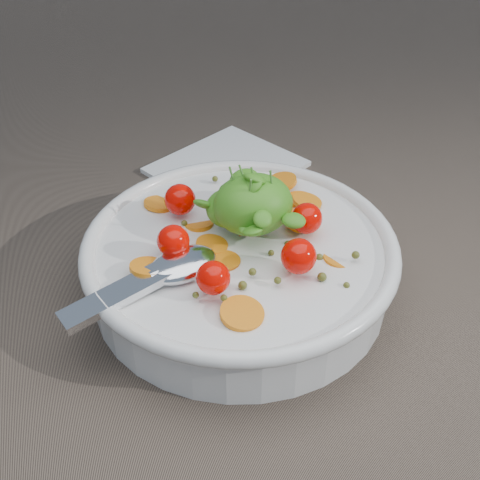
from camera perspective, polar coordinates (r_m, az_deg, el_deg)
name	(u,v)px	position (r m, az deg, el deg)	size (l,w,h in m)	color
ground	(221,281)	(0.58, -1.80, -3.90)	(6.00, 6.00, 0.00)	#6E5D4E
bowl	(240,260)	(0.55, -0.01, -1.89)	(0.31, 0.28, 0.12)	white
napkin	(226,167)	(0.74, -1.29, 6.94)	(0.16, 0.14, 0.01)	white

